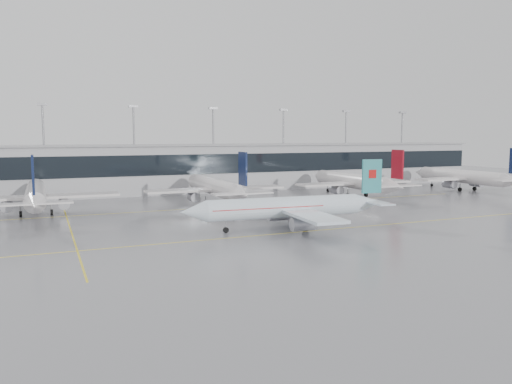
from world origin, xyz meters
name	(u,v)px	position (x,y,z in m)	size (l,w,h in m)	color
ground	(287,233)	(0.00, 0.00, 0.00)	(320.00, 320.00, 0.00)	gray
taxi_line_main	(287,233)	(0.00, 0.00, 0.01)	(120.00, 0.25, 0.01)	yellow
taxi_line_north	(222,207)	(0.00, 30.00, 0.01)	(120.00, 0.25, 0.01)	yellow
taxi_line_cross	(71,231)	(-30.00, 15.00, 0.01)	(0.25, 60.00, 0.01)	yellow
terminal	(181,169)	(0.00, 62.00, 6.00)	(180.00, 15.00, 12.00)	#A3A3A7
terminal_glass	(189,165)	(0.00, 54.45, 7.50)	(180.00, 0.20, 5.00)	black
terminal_roof	(181,145)	(0.00, 62.00, 12.20)	(182.00, 16.00, 0.40)	gray
light_masts	(175,141)	(0.00, 68.00, 13.34)	(156.40, 1.00, 22.60)	gray
air_canada_jet	(292,207)	(2.28, 2.96, 3.38)	(34.82, 27.44, 10.74)	silver
parked_jet_b	(36,195)	(-35.00, 33.69, 3.71)	(29.64, 36.96, 11.72)	silver
parked_jet_c	(216,188)	(0.00, 33.69, 3.71)	(29.64, 36.96, 11.72)	silver
parked_jet_d	(354,182)	(35.00, 33.69, 3.71)	(29.64, 36.96, 11.72)	silver
parked_jet_e	(464,177)	(70.00, 33.69, 3.71)	(29.64, 36.96, 11.72)	silver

